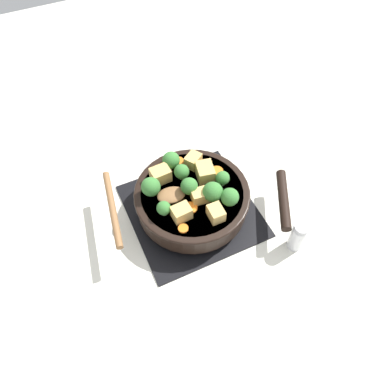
% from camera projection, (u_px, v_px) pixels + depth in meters
% --- Properties ---
extents(ground_plane, '(2.40, 2.40, 0.00)m').
position_uv_depth(ground_plane, '(192.00, 211.00, 0.96)').
color(ground_plane, silver).
extents(front_burner_grate, '(0.31, 0.31, 0.03)m').
position_uv_depth(front_burner_grate, '(192.00, 208.00, 0.95)').
color(front_burner_grate, black).
rests_on(front_burner_grate, ground_plane).
extents(skillet_pan, '(0.39, 0.33, 0.06)m').
position_uv_depth(skillet_pan, '(193.00, 198.00, 0.92)').
color(skillet_pan, black).
rests_on(skillet_pan, front_burner_grate).
extents(wooden_spoon, '(0.20, 0.21, 0.02)m').
position_uv_depth(wooden_spoon, '(140.00, 202.00, 0.87)').
color(wooden_spoon, brown).
rests_on(wooden_spoon, skillet_pan).
extents(tofu_cube_center_large, '(0.04, 0.04, 0.03)m').
position_uv_depth(tofu_cube_center_large, '(181.00, 213.00, 0.84)').
color(tofu_cube_center_large, tan).
rests_on(tofu_cube_center_large, skillet_pan).
extents(tofu_cube_near_handle, '(0.05, 0.04, 0.04)m').
position_uv_depth(tofu_cube_near_handle, '(161.00, 175.00, 0.91)').
color(tofu_cube_near_handle, tan).
rests_on(tofu_cube_near_handle, skillet_pan).
extents(tofu_cube_east_chunk, '(0.04, 0.04, 0.03)m').
position_uv_depth(tofu_cube_east_chunk, '(200.00, 196.00, 0.87)').
color(tofu_cube_east_chunk, tan).
rests_on(tofu_cube_east_chunk, skillet_pan).
extents(tofu_cube_west_chunk, '(0.05, 0.05, 0.03)m').
position_uv_depth(tofu_cube_west_chunk, '(193.00, 160.00, 0.94)').
color(tofu_cube_west_chunk, tan).
rests_on(tofu_cube_west_chunk, skillet_pan).
extents(tofu_cube_back_piece, '(0.03, 0.04, 0.03)m').
position_uv_depth(tofu_cube_back_piece, '(216.00, 213.00, 0.84)').
color(tofu_cube_back_piece, tan).
rests_on(tofu_cube_back_piece, skillet_pan).
extents(tofu_cube_front_piece, '(0.05, 0.06, 0.04)m').
position_uv_depth(tofu_cube_front_piece, '(205.00, 172.00, 0.91)').
color(tofu_cube_front_piece, tan).
rests_on(tofu_cube_front_piece, skillet_pan).
extents(broccoli_floret_near_spoon, '(0.04, 0.04, 0.05)m').
position_uv_depth(broccoli_floret_near_spoon, '(171.00, 160.00, 0.92)').
color(broccoli_floret_near_spoon, '#709956').
rests_on(broccoli_floret_near_spoon, skillet_pan).
extents(broccoli_floret_center_top, '(0.03, 0.03, 0.04)m').
position_uv_depth(broccoli_floret_center_top, '(223.00, 178.00, 0.89)').
color(broccoli_floret_center_top, '#709956').
rests_on(broccoli_floret_center_top, skillet_pan).
extents(broccoli_floret_east_rim, '(0.04, 0.04, 0.05)m').
position_uv_depth(broccoli_floret_east_rim, '(189.00, 186.00, 0.87)').
color(broccoli_floret_east_rim, '#709956').
rests_on(broccoli_floret_east_rim, skillet_pan).
extents(broccoli_floret_west_rim, '(0.05, 0.05, 0.05)m').
position_uv_depth(broccoli_floret_west_rim, '(213.00, 192.00, 0.86)').
color(broccoli_floret_west_rim, '#709956').
rests_on(broccoli_floret_west_rim, skillet_pan).
extents(broccoli_floret_north_edge, '(0.03, 0.03, 0.04)m').
position_uv_depth(broccoli_floret_north_edge, '(164.00, 208.00, 0.84)').
color(broccoli_floret_north_edge, '#709956').
rests_on(broccoli_floret_north_edge, skillet_pan).
extents(broccoli_floret_south_cluster, '(0.05, 0.05, 0.05)m').
position_uv_depth(broccoli_floret_south_cluster, '(151.00, 187.00, 0.87)').
color(broccoli_floret_south_cluster, '#709956').
rests_on(broccoli_floret_south_cluster, skillet_pan).
extents(broccoli_floret_mid_floret, '(0.04, 0.04, 0.05)m').
position_uv_depth(broccoli_floret_mid_floret, '(230.00, 197.00, 0.85)').
color(broccoli_floret_mid_floret, '#709956').
rests_on(broccoli_floret_mid_floret, skillet_pan).
extents(broccoli_floret_small_inner, '(0.04, 0.04, 0.04)m').
position_uv_depth(broccoli_floret_small_inner, '(182.00, 172.00, 0.90)').
color(broccoli_floret_small_inner, '#709956').
rests_on(broccoli_floret_small_inner, skillet_pan).
extents(carrot_slice_orange_thin, '(0.03, 0.03, 0.01)m').
position_uv_depth(carrot_slice_orange_thin, '(217.00, 171.00, 0.93)').
color(carrot_slice_orange_thin, orange).
rests_on(carrot_slice_orange_thin, skillet_pan).
extents(carrot_slice_near_center, '(0.03, 0.03, 0.01)m').
position_uv_depth(carrot_slice_near_center, '(179.00, 161.00, 0.95)').
color(carrot_slice_near_center, orange).
rests_on(carrot_slice_near_center, skillet_pan).
extents(carrot_slice_edge_slice, '(0.02, 0.02, 0.01)m').
position_uv_depth(carrot_slice_edge_slice, '(183.00, 228.00, 0.83)').
color(carrot_slice_edge_slice, orange).
rests_on(carrot_slice_edge_slice, skillet_pan).
extents(carrot_slice_under_broccoli, '(0.03, 0.03, 0.01)m').
position_uv_depth(carrot_slice_under_broccoli, '(191.00, 208.00, 0.87)').
color(carrot_slice_under_broccoli, orange).
rests_on(carrot_slice_under_broccoli, skillet_pan).
extents(salt_shaker, '(0.04, 0.04, 0.09)m').
position_uv_depth(salt_shaker, '(298.00, 236.00, 0.87)').
color(salt_shaker, white).
rests_on(salt_shaker, ground_plane).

